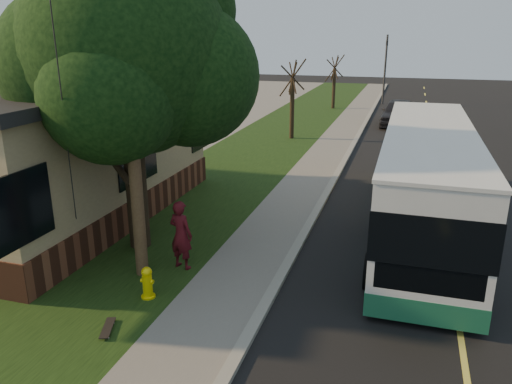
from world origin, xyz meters
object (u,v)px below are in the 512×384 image
transit_bus (426,178)px  distant_car (398,112)px  skateboarder (181,235)px  dumpster (62,174)px  bare_tree_far (334,83)px  fire_hydrant (147,283)px  utility_pole (128,85)px  traffic_signal (385,65)px  bare_tree_near (292,101)px  leafy_tree (130,56)px  skateboard_main (108,328)px

transit_bus → distant_car: size_ratio=2.37×
transit_bus → distant_car: transit_bus is taller
skateboarder → transit_bus: bearing=-128.0°
transit_bus → dumpster: transit_bus is taller
bare_tree_far → transit_bus: 24.67m
transit_bus → dumpster: bearing=-180.0°
fire_hydrant → skateboarder: bearing=86.4°
utility_pole → traffic_signal: bearing=83.4°
bare_tree_near → skateboarder: bare_tree_near is taller
bare_tree_far → skateboarder: (0.50, -28.41, -1.05)m
utility_pole → fire_hydrant: bearing=-54.6°
traffic_signal → bare_tree_far: bearing=-131.2°
transit_bus → fire_hydrant: bearing=-133.7°
bare_tree_near → dumpster: 13.38m
bare_tree_far → traffic_signal: 5.44m
utility_pole → dumpster: (-6.19, 5.14, -3.95)m
dumpster → utility_pole: bearing=-39.7°
leafy_tree → skateboarder: (1.67, -1.06, -4.21)m
traffic_signal → transit_bus: 28.03m
fire_hydrant → leafy_tree: bearing=120.7°
bare_tree_far → skateboard_main: 31.47m
traffic_signal → transit_bus: size_ratio=0.48×
transit_bus → dumpster: (-12.78, -0.01, -0.96)m
utility_pole → bare_tree_far: 29.13m
bare_tree_far → skateboard_main: (0.27, -31.41, -1.88)m
utility_pole → leafy_tree: 1.94m
fire_hydrant → bare_tree_near: 18.10m
skateboard_main → distant_car: bearing=79.5°
distant_car → leafy_tree: bearing=-102.8°
utility_pole → transit_bus: (6.59, 5.15, -2.98)m
utility_pole → skateboard_main: utility_pole is taller
traffic_signal → dumpster: size_ratio=3.07×
utility_pole → traffic_signal: size_ratio=1.65×
bare_tree_far → skateboard_main: bearing=-89.5°
dumpster → traffic_signal: bearing=70.3°
fire_hydrant → traffic_signal: bearing=84.8°
dumpster → skateboarder: bearing=-33.0°
leafy_tree → distant_car: 22.90m
bare_tree_near → traffic_signal: size_ratio=0.78×
fire_hydrant → transit_bus: bearing=46.3°
leafy_tree → skateboarder: bearing=-32.5°
skateboarder → dumpster: 8.35m
skateboarder → skateboard_main: size_ratio=2.33×
leafy_tree → traffic_signal: leafy_tree is taller
bare_tree_far → fire_hydrant: bearing=-89.2°
utility_pole → skateboarder: (0.81, 0.59, -3.68)m
bare_tree_near → bare_tree_far: (0.50, 12.00, -0.15)m
bare_tree_near → traffic_signal: (4.00, 16.00, 1.01)m
bare_tree_far → distant_car: size_ratio=0.84×
fire_hydrant → bare_tree_far: bare_tree_far is taller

